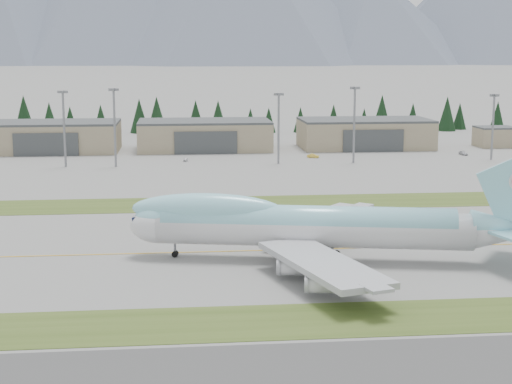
{
  "coord_description": "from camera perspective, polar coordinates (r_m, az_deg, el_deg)",
  "views": [
    {
      "loc": [
        -24.57,
        -137.08,
        35.55
      ],
      "look_at": [
        -9.37,
        15.61,
        8.0
      ],
      "focal_mm": 55.0,
      "sensor_mm": 36.0,
      "label": 1
    }
  ],
  "objects": [
    {
      "name": "grass_strip_near",
      "position": [
        108.1,
        7.88,
        -9.12
      ],
      "size": [
        400.0,
        14.0,
        0.08
      ],
      "primitive_type": "cube",
      "color": "#394D1B",
      "rests_on": "ground"
    },
    {
      "name": "conifer_belt",
      "position": [
        351.13,
        -2.03,
        5.54
      ],
      "size": [
        279.46,
        16.88,
        16.85
      ],
      "color": "black",
      "rests_on": "ground"
    },
    {
      "name": "boeing_747_freighter",
      "position": [
        134.72,
        3.85,
        -2.43
      ],
      "size": [
        71.68,
        60.42,
        18.8
      ],
      "rotation": [
        0.0,
        0.0,
        -0.2
      ],
      "color": "silver",
      "rests_on": "ground"
    },
    {
      "name": "control_shed",
      "position": [
        310.77,
        17.02,
        3.87
      ],
      "size": [
        14.0,
        12.0,
        7.6
      ],
      "color": "gray",
      "rests_on": "ground"
    },
    {
      "name": "grass_strip_far",
      "position": [
        187.14,
        1.96,
        -0.78
      ],
      "size": [
        400.0,
        18.0,
        0.08
      ],
      "primitive_type": "cube",
      "color": "#394D1B",
      "rests_on": "ground"
    },
    {
      "name": "service_vehicle_b",
      "position": [
        266.84,
        4.17,
        2.5
      ],
      "size": [
        4.25,
        3.1,
        1.33
      ],
      "primitive_type": "imported",
      "rotation": [
        0.0,
        0.0,
        1.1
      ],
      "color": "gold",
      "rests_on": "ground"
    },
    {
      "name": "floodlight_masts",
      "position": [
        249.89,
        0.45,
        5.76
      ],
      "size": [
        142.37,
        7.57,
        24.52
      ],
      "color": "slate",
      "rests_on": "ground"
    },
    {
      "name": "taxiway_line_main",
      "position": [
        143.73,
        4.35,
        -4.17
      ],
      "size": [
        400.0,
        0.4,
        0.02
      ],
      "primitive_type": "cube",
      "color": "gold",
      "rests_on": "ground"
    },
    {
      "name": "service_vehicle_a",
      "position": [
        258.72,
        -5.14,
        2.24
      ],
      "size": [
        1.89,
        3.47,
        1.12
      ],
      "primitive_type": "imported",
      "rotation": [
        0.0,
        0.0,
        -0.18
      ],
      "color": "silver",
      "rests_on": "ground"
    },
    {
      "name": "hangar_right",
      "position": [
        296.83,
        7.92,
        4.25
      ],
      "size": [
        48.0,
        26.6,
        10.8
      ],
      "color": "gray",
      "rests_on": "ground"
    },
    {
      "name": "hangar_center",
      "position": [
        288.72,
        -3.77,
        4.16
      ],
      "size": [
        48.0,
        26.6,
        10.8
      ],
      "color": "gray",
      "rests_on": "ground"
    },
    {
      "name": "ground",
      "position": [
        143.73,
        4.35,
        -4.17
      ],
      "size": [
        7000.0,
        7000.0,
        0.0
      ],
      "primitive_type": "plane",
      "color": "slate",
      "rests_on": "ground"
    },
    {
      "name": "hangar_left",
      "position": [
        292.11,
        -14.64,
        3.92
      ],
      "size": [
        48.0,
        26.6,
        10.8
      ],
      "color": "gray",
      "rests_on": "ground"
    },
    {
      "name": "service_vehicle_c",
      "position": [
        283.05,
        14.84,
        2.62
      ],
      "size": [
        2.44,
        4.74,
        1.31
      ],
      "primitive_type": "imported",
      "rotation": [
        0.0,
        0.0,
        0.14
      ],
      "color": "#BAB9BF",
      "rests_on": "ground"
    }
  ]
}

